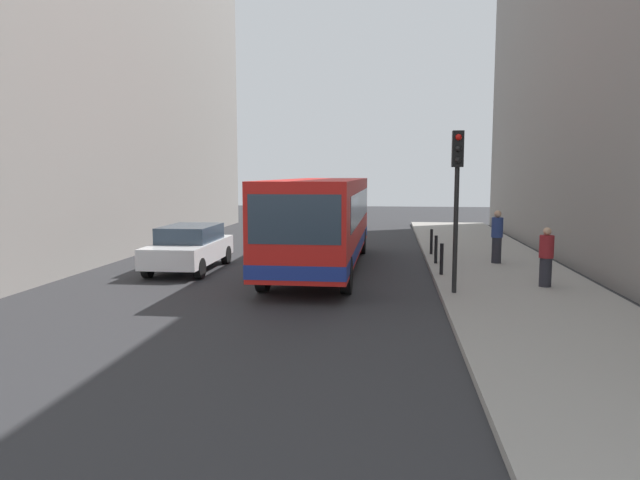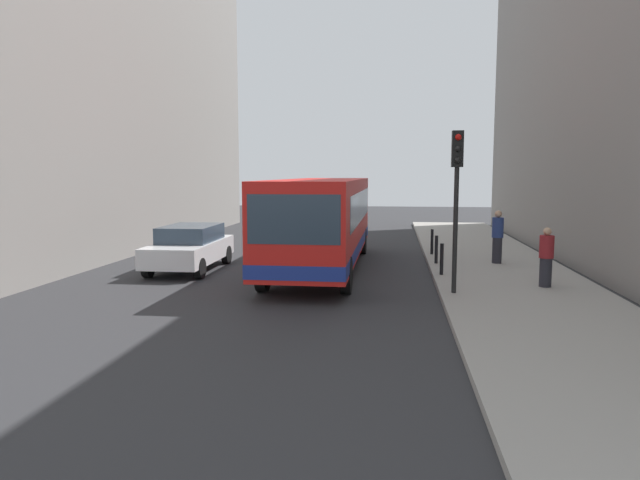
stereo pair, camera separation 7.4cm
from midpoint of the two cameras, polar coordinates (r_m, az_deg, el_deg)
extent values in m
plane|color=#2D2D30|center=(17.20, 0.38, -4.12)|extent=(80.00, 80.00, 0.00)
cube|color=#9E9991|center=(17.42, 18.37, -4.07)|extent=(4.40, 40.00, 0.15)
cube|color=gray|center=(25.39, -26.71, 18.69)|extent=(7.00, 32.00, 17.63)
cube|color=red|center=(19.20, 0.09, 2.27)|extent=(2.52, 11.01, 2.50)
cube|color=navy|center=(19.30, 0.09, -0.54)|extent=(2.55, 11.03, 0.36)
cube|color=#2D3D4C|center=(13.77, -2.71, 2.03)|extent=(2.26, 0.07, 1.20)
cube|color=#2D3D4C|center=(19.68, 0.27, 3.40)|extent=(2.54, 9.41, 1.00)
cylinder|color=black|center=(15.39, 2.49, -3.50)|extent=(0.28, 1.00, 1.00)
cylinder|color=black|center=(15.73, -5.76, -3.30)|extent=(0.28, 1.00, 1.00)
cylinder|color=black|center=(23.09, 4.06, -0.13)|extent=(0.28, 1.00, 1.00)
cylinder|color=black|center=(23.32, -1.49, -0.05)|extent=(0.28, 1.00, 1.00)
cube|color=silver|center=(19.57, -12.86, -1.08)|extent=(1.86, 4.43, 0.64)
cube|color=#2D3D4C|center=(19.65, -12.76, 0.66)|extent=(1.64, 2.49, 0.52)
cylinder|color=black|center=(17.95, -11.91, -2.77)|extent=(0.23, 0.64, 0.64)
cylinder|color=black|center=(18.52, -16.74, -2.62)|extent=(0.23, 0.64, 0.64)
cylinder|color=black|center=(20.79, -9.35, -1.45)|extent=(0.23, 0.64, 0.64)
cylinder|color=black|center=(21.29, -13.61, -1.36)|extent=(0.23, 0.64, 0.64)
cylinder|color=black|center=(15.05, 13.09, 0.92)|extent=(0.12, 0.12, 3.20)
cube|color=black|center=(14.99, 13.29, 8.73)|extent=(0.28, 0.24, 0.90)
sphere|color=red|center=(14.88, 13.38, 9.83)|extent=(0.16, 0.16, 0.16)
sphere|color=black|center=(14.87, 13.35, 8.75)|extent=(0.16, 0.16, 0.16)
sphere|color=black|center=(14.86, 13.32, 7.67)|extent=(0.16, 0.16, 0.16)
cylinder|color=black|center=(17.80, 11.78, -1.85)|extent=(0.11, 0.11, 0.95)
cylinder|color=black|center=(20.03, 11.25, -0.91)|extent=(0.11, 0.11, 0.95)
cylinder|color=black|center=(22.26, 10.83, -0.16)|extent=(0.11, 0.11, 0.95)
cylinder|color=#26262D|center=(16.73, 21.22, -2.98)|extent=(0.32, 0.32, 0.79)
cylinder|color=maroon|center=(16.64, 21.32, -0.61)|extent=(0.38, 0.38, 0.61)
sphere|color=tan|center=(16.59, 21.38, 0.80)|extent=(0.22, 0.22, 0.22)
cylinder|color=#26262D|center=(20.59, 16.91, -0.97)|extent=(0.32, 0.32, 0.88)
cylinder|color=navy|center=(20.50, 16.98, 1.19)|extent=(0.38, 0.38, 0.68)
sphere|color=tan|center=(20.47, 17.03, 2.47)|extent=(0.24, 0.24, 0.24)
camera|label=1|loc=(0.04, -90.12, -0.01)|focal=32.45mm
camera|label=2|loc=(0.04, 89.88, 0.01)|focal=32.45mm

